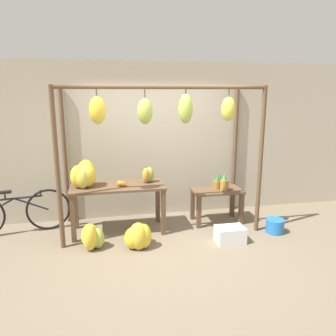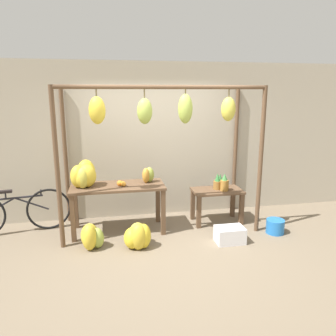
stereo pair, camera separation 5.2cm
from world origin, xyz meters
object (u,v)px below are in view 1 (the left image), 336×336
at_px(banana_pile_ground_left, 92,237).
at_px(blue_bucket, 275,226).
at_px(pineapple_cluster, 221,183).
at_px(papaya_pile, 148,175).
at_px(fruit_crate_white, 230,235).
at_px(orange_pile, 122,184).
at_px(banana_pile_on_table, 84,176).
at_px(banana_pile_ground_right, 138,236).
at_px(parked_bicycle, 15,212).

xyz_separation_m(banana_pile_ground_left, blue_bucket, (2.96, -0.01, -0.07)).
bearing_deg(pineapple_cluster, papaya_pile, 179.55).
bearing_deg(fruit_crate_white, papaya_pile, 144.18).
relative_size(orange_pile, pineapple_cluster, 0.43).
bearing_deg(blue_bucket, banana_pile_on_table, 169.51).
bearing_deg(blue_bucket, papaya_pile, 162.29).
bearing_deg(fruit_crate_white, pineapple_cluster, 80.11).
relative_size(banana_pile_ground_right, blue_bucket, 1.56).
bearing_deg(blue_bucket, banana_pile_ground_left, 179.86).
xyz_separation_m(parked_bicycle, papaya_pile, (2.15, -0.15, 0.55)).
bearing_deg(banana_pile_ground_left, papaya_pile, 34.22).
bearing_deg(blue_bucket, banana_pile_ground_right, -177.79).
bearing_deg(orange_pile, banana_pile_ground_right, -72.55).
relative_size(banana_pile_ground_right, fruit_crate_white, 1.05).
xyz_separation_m(banana_pile_on_table, blue_bucket, (3.05, -0.57, -0.87)).
bearing_deg(banana_pile_ground_right, fruit_crate_white, -4.07).
distance_m(banana_pile_on_table, fruit_crate_white, 2.47).
height_order(banana_pile_ground_left, banana_pile_ground_right, same).
xyz_separation_m(banana_pile_on_table, fruit_crate_white, (2.19, -0.75, -0.86)).
height_order(orange_pile, parked_bicycle, orange_pile).
relative_size(banana_pile_ground_right, parked_bicycle, 0.27).
bearing_deg(pineapple_cluster, orange_pile, -175.88).
height_order(orange_pile, papaya_pile, papaya_pile).
xyz_separation_m(banana_pile_ground_right, papaya_pile, (0.26, 0.73, 0.74)).
distance_m(pineapple_cluster, papaya_pile, 1.31).
bearing_deg(banana_pile_on_table, papaya_pile, 4.44).
bearing_deg(orange_pile, blue_bucket, -11.68).
distance_m(banana_pile_ground_right, blue_bucket, 2.28).
distance_m(pineapple_cluster, banana_pile_ground_left, 2.38).
bearing_deg(banana_pile_ground_right, blue_bucket, 2.21).
height_order(banana_pile_on_table, orange_pile, banana_pile_on_table).
xyz_separation_m(banana_pile_on_table, orange_pile, (0.59, -0.06, -0.14)).
xyz_separation_m(banana_pile_on_table, papaya_pile, (1.03, 0.08, -0.06)).
height_order(banana_pile_ground_right, parked_bicycle, parked_bicycle).
bearing_deg(orange_pile, banana_pile_on_table, 174.58).
distance_m(banana_pile_on_table, parked_bicycle, 1.30).
distance_m(blue_bucket, papaya_pile, 2.27).
xyz_separation_m(banana_pile_on_table, banana_pile_ground_right, (0.77, -0.65, -0.80)).
xyz_separation_m(fruit_crate_white, blue_bucket, (0.86, 0.19, -0.01)).
relative_size(banana_pile_on_table, banana_pile_ground_right, 1.03).
bearing_deg(fruit_crate_white, banana_pile_on_table, 160.98).
bearing_deg(banana_pile_ground_left, banana_pile_ground_right, -7.98).
xyz_separation_m(blue_bucket, papaya_pile, (-2.02, 0.65, 0.81)).
relative_size(pineapple_cluster, banana_pile_ground_right, 0.72).
xyz_separation_m(fruit_crate_white, papaya_pile, (-1.16, 0.83, 0.80)).
height_order(banana_pile_on_table, papaya_pile, banana_pile_on_table).
distance_m(orange_pile, pineapple_cluster, 1.75).
height_order(pineapple_cluster, papaya_pile, papaya_pile).
relative_size(banana_pile_ground_left, fruit_crate_white, 0.94).
distance_m(pineapple_cluster, blue_bucket, 1.14).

